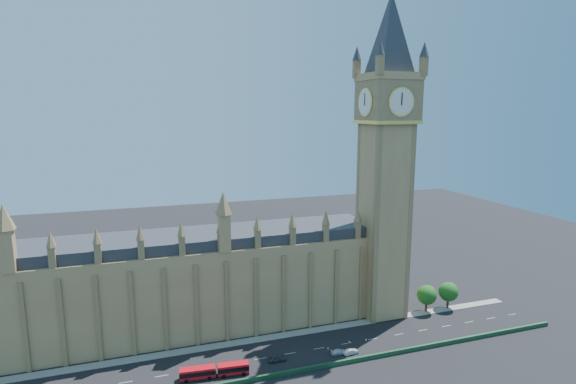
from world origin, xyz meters
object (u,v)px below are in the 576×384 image
object	(u,v)px
car_white	(339,352)
car_grey	(277,359)
car_silver	(351,352)
red_bus	(214,371)

from	to	relation	value
car_white	car_grey	bearing A→B (deg)	85.74
car_silver	car_white	xyz separation A→B (m)	(-2.85, 0.98, -0.06)
car_grey	red_bus	bearing A→B (deg)	96.63
red_bus	car_white	bearing A→B (deg)	5.50
red_bus	car_silver	bearing A→B (deg)	3.89
car_silver	car_white	bearing A→B (deg)	64.29
red_bus	car_silver	size ratio (longest dim) A/B	3.94
red_bus	car_silver	xyz separation A→B (m)	(34.81, -1.03, -0.76)
red_bus	car_grey	xyz separation A→B (m)	(15.91, 1.70, -0.69)
car_silver	car_white	world-z (taller)	car_silver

